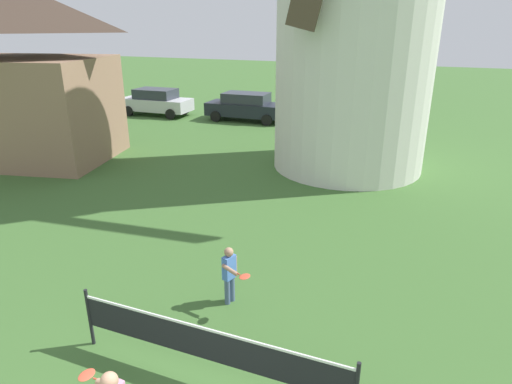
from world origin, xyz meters
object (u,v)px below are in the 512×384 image
Objects in this scene: tennis_net at (207,345)px; chapel at (24,77)px; player_far at (230,272)px; parked_car_black at (246,106)px; parked_car_silver at (156,102)px.

chapel reaches higher than tennis_net.
player_far is at bearing 105.25° from tennis_net.
chapel is at bearing -116.68° from parked_car_black.
player_far is 19.87m from parked_car_silver.
tennis_net is 21.80m from parked_car_silver.
chapel is at bearing -86.47° from parked_car_silver.
parked_car_silver is 5.66m from parked_car_black.
parked_car_silver is at bearing -174.67° from parked_car_black.
chapel is at bearing 151.99° from player_far.
parked_car_silver reaches higher than player_far.
tennis_net is 19.55m from parked_car_black.
parked_car_black is (5.63, 0.52, 0.00)m from parked_car_silver.
parked_car_silver is at bearing 127.86° from player_far.
parked_car_silver is (-12.74, 17.68, 0.13)m from tennis_net.
tennis_net is 0.60× the size of chapel.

